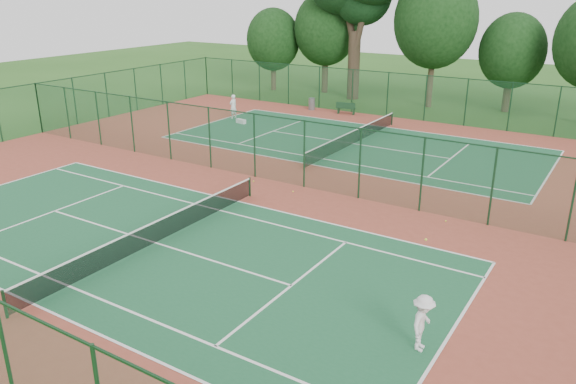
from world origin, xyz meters
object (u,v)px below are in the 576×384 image
(bench, at_px, (346,108))
(kit_bag, at_px, (241,121))
(player_near, at_px, (423,323))
(player_far, at_px, (233,106))
(trash_bin, at_px, (312,104))

(bench, bearing_deg, kit_bag, -137.45)
(player_near, relative_size, player_far, 0.92)
(player_near, height_order, bench, player_near)
(player_far, bearing_deg, kit_bag, 63.81)
(player_far, height_order, bench, player_far)
(trash_bin, xyz_separation_m, kit_bag, (-2.00, -7.20, -0.33))
(player_far, xyz_separation_m, trash_bin, (3.55, 6.11, -0.44))
(player_near, height_order, kit_bag, player_near)
(player_near, xyz_separation_m, bench, (-16.01, 27.06, -0.36))
(bench, xyz_separation_m, kit_bag, (-5.21, -7.15, -0.35))
(player_far, bearing_deg, trash_bin, 158.87)
(kit_bag, bearing_deg, player_near, -30.84)
(player_far, distance_m, kit_bag, 2.05)
(player_near, bearing_deg, bench, 27.74)
(bench, bearing_deg, player_far, -149.50)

